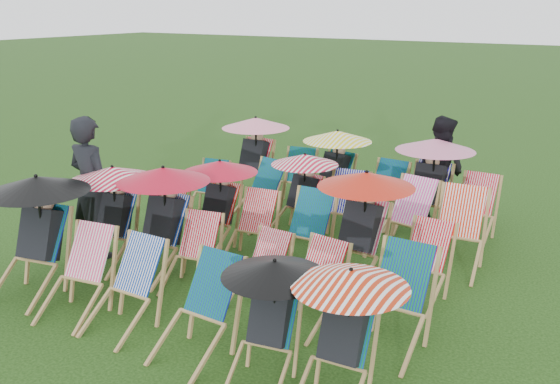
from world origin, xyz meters
The scene contains 33 objects.
ground centered at (0.00, 0.00, 0.00)m, with size 100.00×100.00×0.00m, color black.
deckchair_0 centered at (-2.00, -2.16, 0.75)m, with size 1.20×1.31×1.43m.
deckchair_1 centered at (-1.17, -2.28, 0.47)m, with size 0.75×0.95×0.94m.
deckchair_2 centered at (-0.49, -2.23, 0.47)m, with size 0.62×0.87×0.93m.
deckchair_3 centered at (0.51, -2.25, 0.48)m, with size 0.67×0.91×0.96m.
deckchair_4 centered at (1.32, -2.23, 0.61)m, with size 0.97×1.05×1.15m.
deckchair_5 centered at (2.02, -2.17, 0.64)m, with size 1.02×1.07×1.20m.
deckchair_6 centered at (-1.90, -1.08, 0.69)m, with size 1.11×1.20×1.32m.
deckchair_7 centered at (-1.15, -0.96, 0.73)m, with size 1.17×1.22×1.39m.
deckchair_8 centered at (-0.53, -1.07, 0.43)m, with size 0.71×0.88×0.86m.
deckchair_9 centered at (0.43, -1.03, 0.41)m, with size 0.58×0.78×0.81m.
deckchair_10 centered at (1.14, -1.13, 0.44)m, with size 0.68×0.87×0.88m.
deckchair_11 centered at (2.08, -1.12, 0.50)m, with size 0.67×0.94×1.01m.
deckchair_12 centered at (-1.93, 0.03, 0.42)m, with size 0.70×0.87×0.84m.
deckchair_13 centered at (-1.08, 0.12, 0.66)m, with size 1.06×1.10×1.25m.
deckchair_14 centered at (-0.42, 0.04, 0.44)m, with size 0.68×0.88×0.89m.
deckchair_15 centered at (0.33, 0.13, 0.49)m, with size 0.67×0.92×0.98m.
deckchair_16 centered at (1.11, 0.11, 0.74)m, with size 1.18×1.23×1.40m.
deckchair_17 centered at (1.95, 0.06, 0.44)m, with size 0.63×0.84×0.89m.
deckchair_18 centered at (-2.09, 1.22, 0.42)m, with size 0.68×0.86×0.85m.
deckchair_19 centered at (-1.13, 1.24, 0.49)m, with size 0.81×1.00×0.97m.
deckchair_20 centered at (-0.40, 1.30, 0.63)m, with size 1.01×1.07×1.19m.
deckchair_21 centered at (0.34, 1.28, 0.49)m, with size 0.76×0.97×0.98m.
deckchair_22 centered at (1.27, 1.27, 0.51)m, with size 0.82×1.03×1.02m.
deckchair_23 centered at (2.05, 1.15, 0.51)m, with size 0.77×1.01×1.03m.
deckchair_24 centered at (-2.03, 2.42, 0.75)m, with size 1.19×1.25×1.42m.
deckchair_25 centered at (-1.13, 2.42, 0.46)m, with size 0.73×0.93×0.92m.
deckchair_26 centered at (-0.46, 2.46, 0.71)m, with size 1.13×1.21×1.34m.
deckchair_27 centered at (0.51, 2.34, 0.47)m, with size 0.68×0.91×0.94m.
deckchair_28 centered at (1.22, 2.39, 0.74)m, with size 1.19×1.23×1.41m.
deckchair_29 centered at (1.94, 2.37, 0.46)m, with size 0.61×0.85×0.92m.
person_left centered at (-2.30, -0.98, 0.97)m, with size 0.71×0.47×1.94m, color black.
person_rear centered at (1.25, 2.88, 0.85)m, with size 0.82×0.64×1.70m, color black.
Camera 1 is at (4.06, -6.46, 3.34)m, focal length 40.00 mm.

